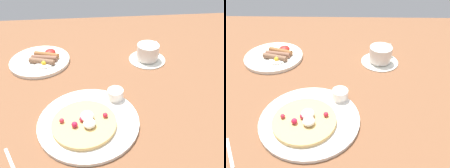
# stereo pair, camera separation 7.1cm
# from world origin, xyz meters

# --- Properties ---
(ground_plane) EXTENTS (2.06, 1.34, 0.03)m
(ground_plane) POSITION_xyz_m (0.00, 0.00, -0.01)
(ground_plane) COLOR brown
(pancake_plate) EXTENTS (0.28, 0.28, 0.01)m
(pancake_plate) POSITION_xyz_m (-0.08, -0.10, 0.01)
(pancake_plate) COLOR white
(pancake_plate) RESTS_ON ground_plane
(pancake_with_berries) EXTENTS (0.18, 0.18, 0.03)m
(pancake_with_berries) POSITION_xyz_m (-0.09, -0.12, 0.02)
(pancake_with_berries) COLOR tan
(pancake_with_berries) RESTS_ON pancake_plate
(syrup_ramekin) EXTENTS (0.05, 0.05, 0.03)m
(syrup_ramekin) POSITION_xyz_m (0.01, -0.01, 0.03)
(syrup_ramekin) COLOR white
(syrup_ramekin) RESTS_ON pancake_plate
(breakfast_plate) EXTENTS (0.23, 0.23, 0.01)m
(breakfast_plate) POSITION_xyz_m (-0.26, 0.24, 0.01)
(breakfast_plate) COLOR white
(breakfast_plate) RESTS_ON ground_plane
(fried_breakfast) EXTENTS (0.11, 0.12, 0.02)m
(fried_breakfast) POSITION_xyz_m (-0.23, 0.24, 0.02)
(fried_breakfast) COLOR brown
(fried_breakfast) RESTS_ON breakfast_plate
(coffee_saucer) EXTENTS (0.14, 0.14, 0.01)m
(coffee_saucer) POSITION_xyz_m (0.16, 0.22, 0.00)
(coffee_saucer) COLOR white
(coffee_saucer) RESTS_ON ground_plane
(coffee_cup) EXTENTS (0.09, 0.10, 0.06)m
(coffee_cup) POSITION_xyz_m (0.16, 0.22, 0.04)
(coffee_cup) COLOR white
(coffee_cup) RESTS_ON coffee_saucer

